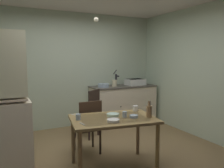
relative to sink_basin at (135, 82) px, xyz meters
name	(u,v)px	position (x,y,z in m)	size (l,w,h in m)	color
ground_plane	(104,158)	(-1.57, -1.58, -1.00)	(5.22, 5.22, 0.00)	olive
wall_back	(69,70)	(-1.57, 0.37, 0.31)	(4.32, 0.10, 2.62)	beige
wall_right	(204,72)	(0.59, -1.58, 0.31)	(0.10, 3.89, 2.62)	beige
counter_cabinet	(123,104)	(-0.34, 0.00, -0.54)	(1.58, 0.64, 0.92)	beige
sink_basin	(135,82)	(0.00, 0.00, 0.00)	(0.44, 0.34, 0.15)	white
hand_pump	(116,79)	(-0.50, 0.05, 0.09)	(0.05, 0.27, 0.39)	#232328
mixing_bowl_counter	(103,85)	(-0.88, -0.05, -0.04)	(0.26, 0.26, 0.09)	#9EB2C6
stoneware_crock	(114,83)	(-0.58, -0.01, 0.00)	(0.12, 0.12, 0.15)	beige
dining_table	(113,124)	(-1.58, -1.93, -0.34)	(1.29, 0.96, 0.75)	olive
chair_far_side	(88,126)	(-1.73, -1.31, -0.52)	(0.40, 0.40, 0.91)	#37291D
chair_by_counter	(90,113)	(-1.42, -0.56, -0.50)	(0.56, 0.56, 0.97)	#312220
serving_bowl_wide	(113,120)	(-1.67, -2.10, -0.23)	(0.17, 0.17, 0.03)	white
soup_bowl_small	(134,116)	(-1.31, -2.05, -0.23)	(0.12, 0.12, 0.04)	#9EB2C6
sauce_dish	(113,115)	(-1.54, -1.84, -0.23)	(0.18, 0.18, 0.04)	#ADD1C1
mug_dark	(78,117)	(-2.06, -1.81, -0.21)	(0.07, 0.07, 0.08)	#9EB2C6
mug_tall	(125,114)	(-1.42, -1.97, -0.21)	(0.06, 0.06, 0.08)	#9EB2C6
teacup_mint	(135,108)	(-1.08, -1.72, -0.21)	(0.08, 0.08, 0.09)	white
glass_bottle	(149,111)	(-1.11, -2.13, -0.16)	(0.08, 0.08, 0.24)	olive
table_knife	(76,115)	(-2.02, -1.58, -0.25)	(0.20, 0.02, 0.01)	silver
teaspoon_near_bowl	(82,124)	(-2.07, -2.03, -0.25)	(0.14, 0.02, 0.01)	beige
pendant_bulb	(96,20)	(-1.52, -1.20, 1.22)	(0.08, 0.08, 0.08)	#F9EFCC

